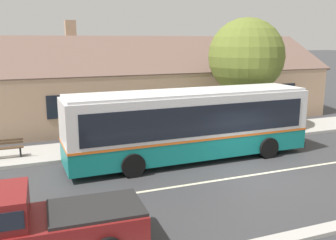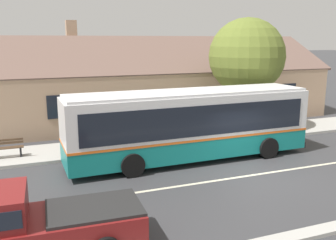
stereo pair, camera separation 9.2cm
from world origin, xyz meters
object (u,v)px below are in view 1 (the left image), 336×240
(pickup_truck_maroon, at_px, (21,225))
(bus_stop_sign, at_px, (284,108))
(street_tree_primary, at_px, (246,57))
(bench_down_street, at_px, (93,140))
(transit_bus, at_px, (190,123))
(bench_by_building, at_px, (6,149))

(pickup_truck_maroon, distance_m, bus_stop_sign, 16.43)
(street_tree_primary, distance_m, bus_stop_sign, 3.72)
(pickup_truck_maroon, bearing_deg, bench_down_street, 68.88)
(transit_bus, bearing_deg, bus_stop_sign, 16.74)
(transit_bus, xyz_separation_m, bench_by_building, (-8.02, 2.85, -1.17))
(street_tree_primary, height_order, bus_stop_sign, street_tree_primary)
(bench_by_building, height_order, bench_down_street, same)
(street_tree_primary, xyz_separation_m, bus_stop_sign, (1.59, -1.72, -2.89))
(bench_by_building, bearing_deg, bus_stop_sign, -2.90)
(transit_bus, height_order, bench_down_street, transit_bus)
(bench_down_street, relative_size, street_tree_primary, 0.28)
(bus_stop_sign, bearing_deg, bench_by_building, 177.10)
(pickup_truck_maroon, relative_size, bench_down_street, 3.18)
(bench_by_building, height_order, bus_stop_sign, bus_stop_sign)
(bench_by_building, relative_size, street_tree_primary, 0.23)
(street_tree_primary, bearing_deg, bus_stop_sign, -47.31)
(transit_bus, xyz_separation_m, pickup_truck_maroon, (-7.39, -5.89, -0.79))
(bench_by_building, bearing_deg, transit_bus, -19.56)
(bench_by_building, relative_size, bus_stop_sign, 0.65)
(transit_bus, distance_m, bench_by_building, 8.59)
(bench_by_building, bearing_deg, bench_down_street, 1.67)
(bus_stop_sign, bearing_deg, street_tree_primary, 132.69)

